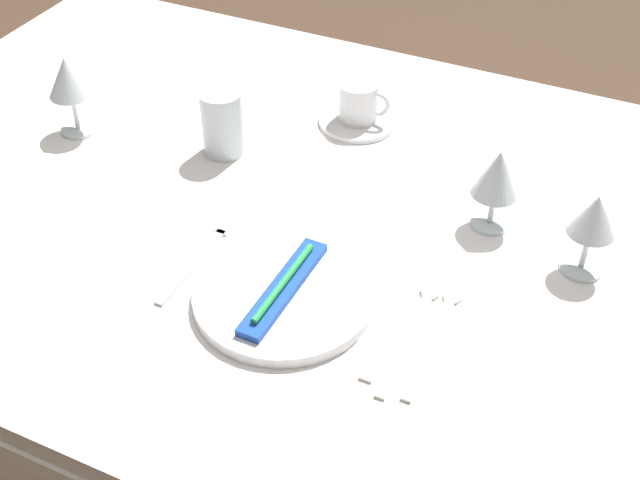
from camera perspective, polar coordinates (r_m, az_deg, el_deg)
The scene contains 13 objects.
dining_table at distance 1.40m, azimuth 1.12°, elevation -0.98°, with size 1.80×1.11×0.74m.
dinner_plate at distance 1.20m, azimuth -2.44°, elevation -3.76°, with size 0.26×0.26×0.02m, color white.
toothbrush_package at distance 1.19m, azimuth -2.47°, elevation -3.18°, with size 0.04×0.21×0.02m.
fork_outer at distance 1.28m, azimuth -8.01°, elevation -1.02°, with size 0.02×0.21×0.00m.
dinner_knife at distance 1.17m, azimuth 5.17°, elevation -5.56°, with size 0.02×0.24×0.00m.
spoon_soup at distance 1.18m, azimuth 6.44°, elevation -5.55°, with size 0.03×0.23×0.01m.
spoon_dessert at distance 1.18m, azimuth 8.00°, elevation -5.76°, with size 0.03×0.23×0.01m.
saucer_left at distance 1.57m, azimuth 2.56°, elevation 8.03°, with size 0.14×0.14×0.01m, color white.
coffee_cup_left at distance 1.55m, azimuth 2.68°, elevation 9.31°, with size 0.10×0.07×0.07m.
wine_glass_centre at distance 1.56m, azimuth -16.58°, elevation 10.27°, with size 0.08×0.08×0.15m.
wine_glass_right at distance 1.30m, azimuth 11.84°, elevation 4.27°, with size 0.08×0.08×0.14m.
wine_glass_far at distance 1.25m, azimuth 17.93°, elevation 1.38°, with size 0.07×0.07×0.14m.
drink_tumbler at distance 1.48m, azimuth -6.54°, elevation 7.64°, with size 0.07×0.07×0.12m.
Camera 1 is at (0.42, -0.96, 1.58)m, focal length 47.58 mm.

